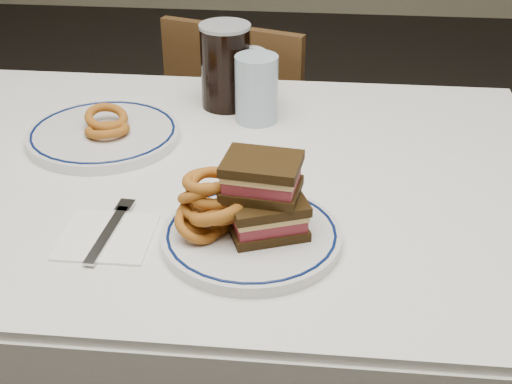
# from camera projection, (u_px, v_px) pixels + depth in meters

# --- Properties ---
(dining_table) EXTENTS (1.27, 0.87, 0.75)m
(dining_table) POSITION_uv_depth(u_px,v_px,m) (189.00, 221.00, 1.28)
(dining_table) COLOR silver
(dining_table) RESTS_ON floor
(chair_far) EXTENTS (0.47, 0.47, 0.81)m
(chair_far) POSITION_uv_depth(u_px,v_px,m) (249.00, 146.00, 1.99)
(chair_far) COLOR #412715
(chair_far) RESTS_ON floor
(main_plate) EXTENTS (0.26, 0.26, 0.02)m
(main_plate) POSITION_uv_depth(u_px,v_px,m) (252.00, 236.00, 1.03)
(main_plate) COLOR silver
(main_plate) RESTS_ON dining_table
(reuben_sandwich) EXTENTS (0.13, 0.12, 0.11)m
(reuben_sandwich) POSITION_uv_depth(u_px,v_px,m) (264.00, 196.00, 1.01)
(reuben_sandwich) COLOR black
(reuben_sandwich) RESTS_ON main_plate
(onion_rings_main) EXTENTS (0.12, 0.11, 0.09)m
(onion_rings_main) POSITION_uv_depth(u_px,v_px,m) (209.00, 204.00, 1.02)
(onion_rings_main) COLOR brown
(onion_rings_main) RESTS_ON main_plate
(ketchup_ramekin) EXTENTS (0.05, 0.05, 0.03)m
(ketchup_ramekin) POSITION_uv_depth(u_px,v_px,m) (234.00, 194.00, 1.09)
(ketchup_ramekin) COLOR white
(ketchup_ramekin) RESTS_ON main_plate
(beer_mug) EXTENTS (0.15, 0.10, 0.17)m
(beer_mug) POSITION_uv_depth(u_px,v_px,m) (227.00, 65.00, 1.42)
(beer_mug) COLOR black
(beer_mug) RESTS_ON dining_table
(water_glass) EXTENTS (0.08, 0.08, 0.13)m
(water_glass) POSITION_uv_depth(u_px,v_px,m) (257.00, 89.00, 1.37)
(water_glass) COLOR #9CB8CA
(water_glass) RESTS_ON dining_table
(far_plate) EXTENTS (0.28, 0.28, 0.02)m
(far_plate) POSITION_uv_depth(u_px,v_px,m) (104.00, 134.00, 1.32)
(far_plate) COLOR silver
(far_plate) RESTS_ON dining_table
(onion_rings_far) EXTENTS (0.09, 0.12, 0.05)m
(onion_rings_far) POSITION_uv_depth(u_px,v_px,m) (107.00, 124.00, 1.31)
(onion_rings_far) COLOR brown
(onion_rings_far) RESTS_ON far_plate
(napkin_fork) EXTENTS (0.13, 0.18, 0.01)m
(napkin_fork) POSITION_uv_depth(u_px,v_px,m) (108.00, 235.00, 1.05)
(napkin_fork) COLOR white
(napkin_fork) RESTS_ON dining_table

